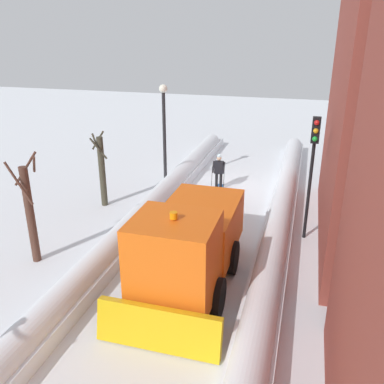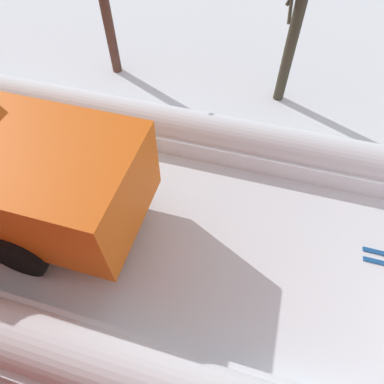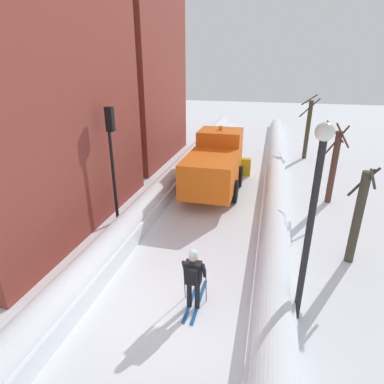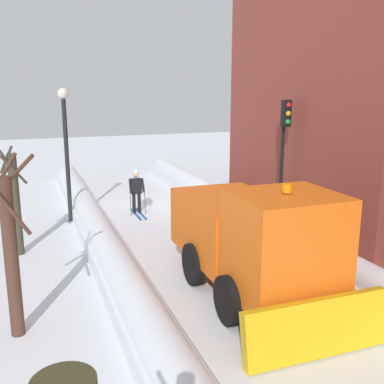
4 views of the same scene
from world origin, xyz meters
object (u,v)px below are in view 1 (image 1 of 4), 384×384
Objects in this scene: skier at (219,170)px; bare_tree_near at (102,170)px; traffic_light_pole at (313,156)px; bare_tree_mid at (30,212)px; plow_truck at (189,244)px; street_lamp at (164,123)px.

bare_tree_near reaches higher than skier.
bare_tree_near is at bearing 36.76° from skier.
bare_tree_mid is (8.80, 4.15, -1.43)m from traffic_light_pole.
street_lamp reaches higher than plow_truck.
skier is 0.36× the size of street_lamp.
plow_truck is at bearing 179.61° from bare_tree_mid.
skier is 5.70m from bare_tree_near.
bare_tree_mid reaches higher than skier.
traffic_light_pole reaches higher than plow_truck.
bare_tree_near is (5.46, -5.03, 0.18)m from plow_truck.
traffic_light_pole reaches higher than skier.
traffic_light_pole is 0.92× the size of street_lamp.
street_lamp is at bearing -121.04° from bare_tree_near.
plow_truck is 1.19× the size of street_lamp.
bare_tree_mid reaches higher than bare_tree_near.
plow_truck is at bearing 96.28° from skier.
street_lamp is at bearing -29.48° from traffic_light_pole.
plow_truck is 9.04m from street_lamp.
street_lamp is (3.61, -8.11, 1.73)m from plow_truck.
traffic_light_pole is 1.22× the size of bare_tree_mid.
street_lamp is at bearing 6.67° from skier.
traffic_light_pole reaches higher than bare_tree_near.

